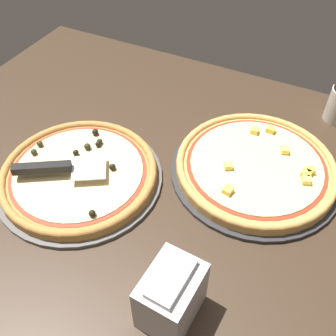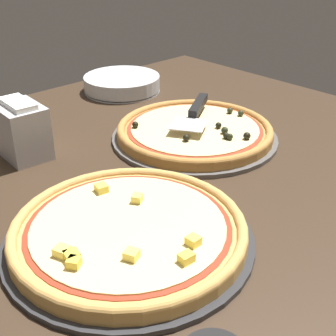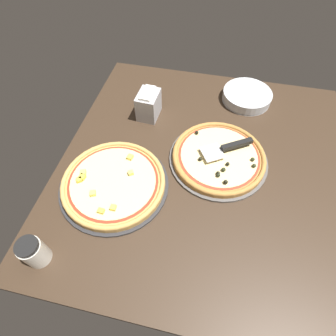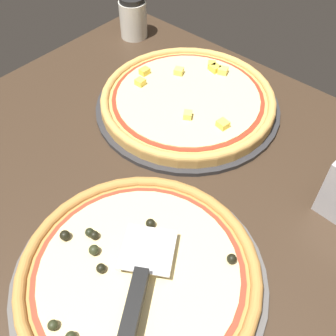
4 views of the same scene
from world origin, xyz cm
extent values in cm
cube|color=#38281C|center=(0.00, 0.00, -1.80)|extent=(122.16, 118.82, 3.60)
cylinder|color=#565451|center=(2.97, -4.67, 0.50)|extent=(40.56, 40.56, 1.00)
cylinder|color=#B77F3D|center=(2.97, -4.67, 1.89)|extent=(38.13, 38.13, 1.78)
torus|color=#B77F3D|center=(2.97, -4.67, 2.78)|extent=(38.13, 38.13, 1.96)
cylinder|color=#A33823|center=(2.97, -4.67, 2.85)|extent=(33.14, 33.14, 0.15)
cylinder|color=beige|center=(2.97, -4.67, 2.98)|extent=(31.26, 31.26, 0.40)
sphere|color=#282D19|center=(0.24, -18.59, 3.94)|extent=(1.52, 1.52, 1.52)
sphere|color=black|center=(-7.53, -5.32, 3.93)|extent=(1.50, 1.50, 1.50)
sphere|color=#282D19|center=(3.10, -17.97, 3.96)|extent=(1.55, 1.55, 1.55)
sphere|color=black|center=(-1.22, 2.51, 3.97)|extent=(1.59, 1.59, 1.59)
sphere|color=black|center=(12.71, 6.05, 3.97)|extent=(1.58, 1.58, 1.58)
sphere|color=#282D19|center=(-4.50, -7.04, 4.03)|extent=(1.69, 1.69, 1.69)
sphere|color=black|center=(-6.57, -5.15, 3.92)|extent=(1.49, 1.49, 1.49)
sphere|color=black|center=(-1.38, -8.41, 3.93)|extent=(1.51, 1.51, 1.51)
sphere|color=black|center=(-10.07, -8.37, 4.03)|extent=(1.70, 1.70, 1.70)
cylinder|color=#2D2D30|center=(-18.33, 33.24, 0.50)|extent=(42.04, 42.04, 1.00)
cylinder|color=tan|center=(-18.33, 33.24, 2.01)|extent=(39.52, 39.52, 2.03)
torus|color=tan|center=(-18.33, 33.24, 3.03)|extent=(39.52, 39.52, 1.89)
cylinder|color=maroon|center=(-18.33, 33.24, 3.10)|extent=(34.35, 34.35, 0.15)
cylinder|color=beige|center=(-18.33, 33.24, 3.23)|extent=(32.41, 32.41, 0.40)
cube|color=yellow|center=(-31.45, 32.91, 4.13)|extent=(1.94, 2.33, 1.41)
cube|color=#F9E05B|center=(-17.60, 45.45, 4.13)|extent=(2.73, 2.67, 1.41)
cube|color=#F9E05B|center=(-25.36, 38.33, 4.13)|extent=(2.66, 2.64, 1.41)
cube|color=#F4D64C|center=(-29.29, 29.20, 4.13)|extent=(2.08, 1.97, 1.41)
cube|color=#F9E05B|center=(-13.76, 27.55, 4.13)|extent=(2.49, 2.57, 1.41)
cube|color=#F4D64C|center=(-6.48, 30.11, 4.13)|extent=(2.63, 2.43, 1.41)
cube|color=yellow|center=(-21.05, 45.57, 4.13)|extent=(2.60, 2.64, 1.41)
cube|color=yellow|center=(-19.57, 44.97, 4.13)|extent=(2.60, 2.57, 1.41)
cube|color=silver|center=(2.25, -1.73, 5.00)|extent=(11.10, 11.08, 0.24)
cube|color=black|center=(7.90, -10.99, 5.88)|extent=(8.99, 12.80, 2.00)
cylinder|color=silver|center=(43.75, -14.24, 0.35)|extent=(23.62, 23.62, 0.70)
cylinder|color=silver|center=(43.75, -14.24, 1.05)|extent=(23.62, 23.62, 0.70)
cylinder|color=silver|center=(43.75, -14.24, 1.75)|extent=(23.62, 23.62, 0.70)
cylinder|color=silver|center=(43.75, -14.24, 2.45)|extent=(23.62, 23.62, 0.70)
cylinder|color=silver|center=(43.75, -14.24, 3.15)|extent=(23.62, 23.62, 0.70)
cylinder|color=silver|center=(43.75, -14.24, 3.85)|extent=(23.62, 23.62, 0.70)
cylinder|color=silver|center=(43.75, -14.24, 4.55)|extent=(23.62, 23.62, 0.70)
cylinder|color=silver|center=(-49.74, 47.70, 4.98)|extent=(7.49, 7.49, 9.97)
cylinder|color=black|center=(-49.74, 47.70, 10.67)|extent=(6.89, 6.89, 1.40)
cube|color=#B2B2B7|center=(23.07, 30.18, 6.06)|extent=(12.38, 9.65, 12.11)
cube|color=white|center=(23.07, 30.18, 12.71)|extent=(10.36, 5.53, 1.20)
camera|label=1|loc=(51.96, 43.89, 71.89)|focal=42.00mm
camera|label=2|loc=(-69.19, 72.05, 48.24)|focal=50.00mm
camera|label=3|loc=(-66.37, 1.36, 86.62)|focal=28.00mm
camera|label=4|loc=(24.82, -22.74, 59.01)|focal=42.00mm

